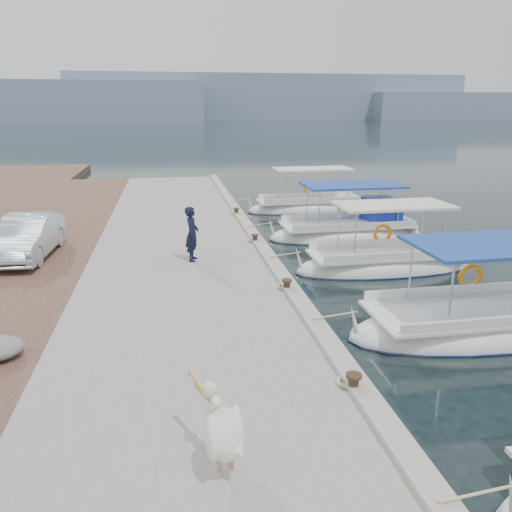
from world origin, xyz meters
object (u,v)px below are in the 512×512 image
Objects in this scene: fishing_caique_e at (309,209)px; fisherman at (192,234)px; fishing_caique_b at (483,326)px; fishing_caique_c at (384,266)px; parked_car at (27,237)px; pelican at (223,430)px; fishing_caique_d at (349,233)px.

fisherman reaches higher than fishing_caique_e.
fishing_caique_b is 8.76m from fisherman.
fishing_caique_b is 3.92× the size of fisherman.
fisherman reaches higher than fishing_caique_c.
fishing_caique_c is at bearing -83.48° from fisherman.
fishing_caique_c is 0.94× the size of fishing_caique_e.
fishing_caique_c reaches higher than parked_car.
pelican is (-6.45, -9.25, 0.96)m from fishing_caique_c.
fishing_caique_b is 1.04× the size of fishing_caique_d.
fishing_caique_d is 1.60× the size of parked_car.
fishing_caique_e is at bearing 88.89° from fishing_caique_c.
fishing_caique_d is 7.80m from fisherman.
fishing_caique_c is at bearing -5.46° from parked_car.
pelican is at bearing -109.02° from fishing_caique_e.
fishing_caique_b is at bearing -89.88° from fishing_caique_d.
pelican is (-6.64, -19.26, 0.96)m from fishing_caique_e.
fisherman is (0.10, 9.77, 0.29)m from pelican.
parked_car is (-11.82, -8.17, 1.06)m from fishing_caique_e.
fisherman is at bearing -150.20° from fishing_caique_d.
fishing_caique_b is at bearing -89.35° from fishing_caique_e.
fishing_caique_d reaches higher than pelican.
fishing_caique_c is 11.82m from parked_car.
fishing_caique_c and fishing_caique_e have the same top height.
fishing_caique_b is 1.12× the size of fishing_caique_c.
fishing_caique_c reaches higher than pelican.
pelican is at bearing -116.52° from fishing_caique_d.
fishing_caique_c is at bearing 94.19° from fishing_caique_b.
parked_car is at bearing -168.14° from fishing_caique_d.
fisherman is (-6.71, 5.49, 1.25)m from fishing_caique_b.
fishing_caique_b and fishing_caique_d have the same top height.
fisherman is at bearing -124.59° from fishing_caique_e.
parked_car is (-5.18, 11.09, 0.10)m from pelican.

